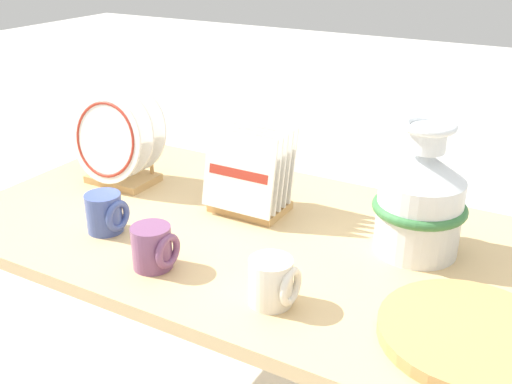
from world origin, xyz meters
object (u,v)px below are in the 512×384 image
(dish_rack_round_plates, at_px, (118,146))
(mug_cream_glaze, at_px, (273,282))
(ceramic_vase, at_px, (420,199))
(mug_plum_glaze, at_px, (154,247))
(wicker_charger_stack, at_px, (469,334))
(mug_cobalt_glaze, at_px, (106,213))
(dish_rack_square_plates, at_px, (250,178))

(dish_rack_round_plates, distance_m, mug_cream_glaze, 0.78)
(ceramic_vase, distance_m, mug_plum_glaze, 0.63)
(wicker_charger_stack, bearing_deg, mug_plum_glaze, -173.06)
(ceramic_vase, xyz_separation_m, mug_cream_glaze, (-0.19, -0.37, -0.08))
(mug_plum_glaze, height_order, mug_cobalt_glaze, same)
(mug_cream_glaze, bearing_deg, mug_plum_glaze, -178.86)
(ceramic_vase, xyz_separation_m, mug_cobalt_glaze, (-0.72, -0.29, -0.08))
(mug_plum_glaze, bearing_deg, ceramic_vase, 36.80)
(mug_cream_glaze, bearing_deg, dish_rack_square_plates, 126.09)
(mug_plum_glaze, relative_size, mug_cream_glaze, 1.00)
(wicker_charger_stack, xyz_separation_m, mug_cream_glaze, (-0.38, -0.08, 0.04))
(dish_rack_square_plates, bearing_deg, dish_rack_round_plates, -176.02)
(mug_cobalt_glaze, bearing_deg, mug_plum_glaze, -20.33)
(dish_rack_round_plates, distance_m, mug_plum_glaze, 0.53)
(wicker_charger_stack, relative_size, mug_plum_glaze, 3.37)
(dish_rack_round_plates, bearing_deg, wicker_charger_stack, -13.35)
(ceramic_vase, xyz_separation_m, dish_rack_square_plates, (-0.46, -0.00, -0.04))
(mug_cream_glaze, bearing_deg, mug_cobalt_glaze, 171.84)
(mug_cobalt_glaze, bearing_deg, dish_rack_square_plates, 48.52)
(mug_cobalt_glaze, bearing_deg, ceramic_vase, 22.14)
(wicker_charger_stack, bearing_deg, dish_rack_square_plates, 155.98)
(dish_rack_square_plates, xyz_separation_m, wicker_charger_stack, (0.64, -0.29, -0.08))
(dish_rack_round_plates, relative_size, wicker_charger_stack, 0.82)
(dish_rack_round_plates, height_order, dish_rack_square_plates, dish_rack_round_plates)
(dish_rack_square_plates, height_order, mug_cobalt_glaze, dish_rack_square_plates)
(dish_rack_round_plates, bearing_deg, mug_cream_glaze, -25.39)
(dish_rack_round_plates, xyz_separation_m, mug_cream_glaze, (0.70, -0.33, -0.07))
(dish_rack_round_plates, bearing_deg, ceramic_vase, 2.04)
(dish_rack_round_plates, bearing_deg, mug_plum_glaze, -40.38)
(dish_rack_square_plates, distance_m, wicker_charger_stack, 0.71)
(dish_rack_square_plates, xyz_separation_m, mug_cream_glaze, (0.27, -0.36, -0.04))
(wicker_charger_stack, distance_m, mug_plum_glaze, 0.69)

